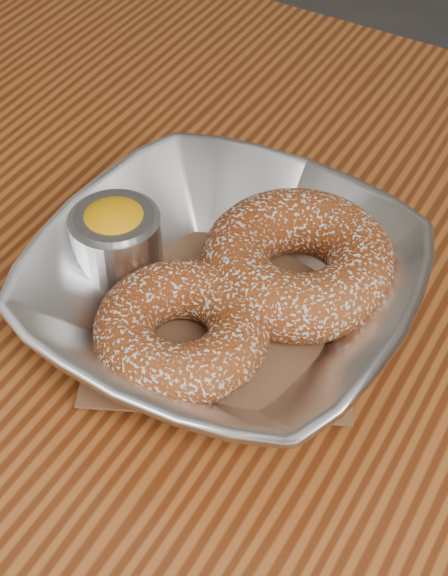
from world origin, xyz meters
The scene contains 6 objects.
table centered at (0.00, 0.00, 0.65)m, with size 1.20×0.80×0.75m.
serving_bowl centered at (-0.03, 0.05, 0.78)m, with size 0.21×0.21×0.05m, color silver.
parchment centered at (-0.03, 0.05, 0.76)m, with size 0.14×0.14×0.00m, color brown.
donut_back centered at (-0.01, 0.08, 0.78)m, with size 0.11×0.11×0.04m, color brown.
donut_front centered at (-0.04, 0.01, 0.78)m, with size 0.10×0.10×0.03m, color brown.
ramekin centered at (-0.10, 0.04, 0.78)m, with size 0.05×0.05×0.05m.
Camera 1 is at (0.14, -0.25, 1.13)m, focal length 55.00 mm.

